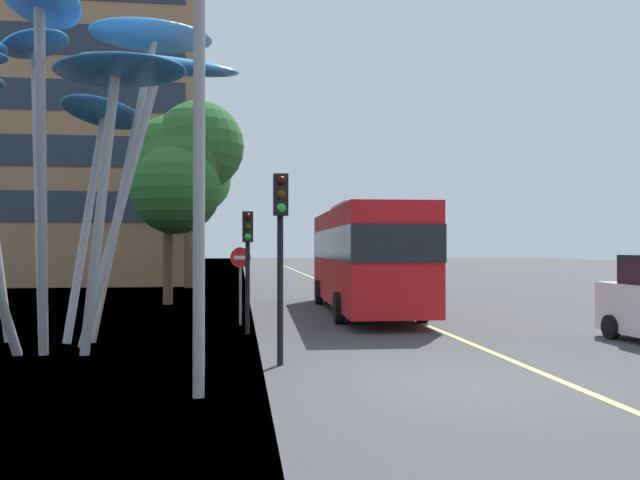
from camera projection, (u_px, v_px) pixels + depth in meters
ground at (420, 387)px, 10.64m from camera, size 120.00×240.00×0.10m
red_bus at (364, 253)px, 22.16m from camera, size 3.03×11.20×3.77m
leaf_sculpture at (35, 73)px, 14.21m from camera, size 9.58×9.30×8.38m
traffic_light_kerb_near at (281, 227)px, 12.24m from camera, size 0.28×0.42×3.69m
traffic_light_kerb_far at (248, 245)px, 16.59m from camera, size 0.28×0.42×3.21m
street_lamp at (223, 56)px, 9.77m from camera, size 1.71×0.44×8.26m
tree_pavement_near at (182, 163)px, 25.96m from camera, size 4.82×4.87×8.35m
tree_pavement_far at (185, 180)px, 36.14m from camera, size 5.14×4.85×8.25m
no_entry_sign at (240, 273)px, 18.70m from camera, size 0.60×0.12×2.28m
backdrop_building at (56, 135)px, 40.67m from camera, size 18.15×10.34×18.90m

